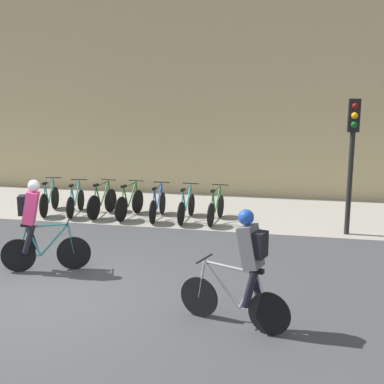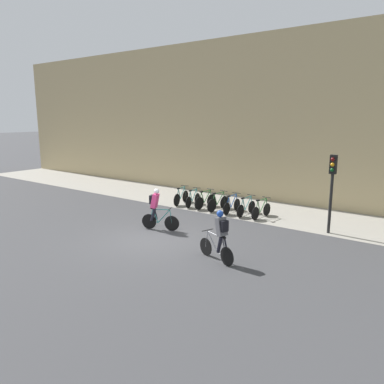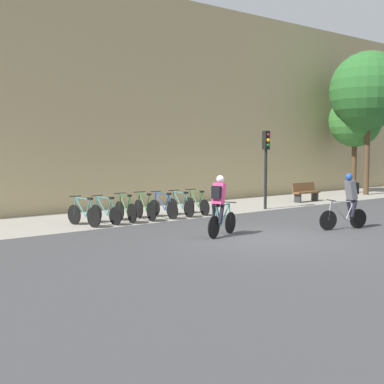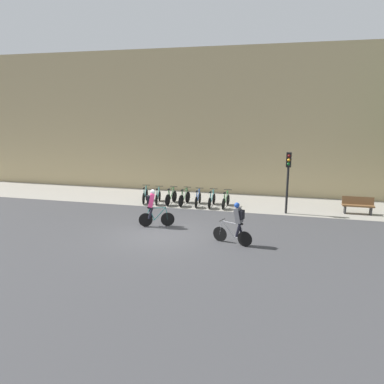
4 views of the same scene
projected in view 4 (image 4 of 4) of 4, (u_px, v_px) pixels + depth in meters
name	position (u px, v px, depth m)	size (l,w,h in m)	color
ground	(161.00, 235.00, 16.25)	(200.00, 200.00, 0.00)	#3D3D3F
kerb_strip	(197.00, 200.00, 22.65)	(44.00, 4.50, 0.01)	gray
building_facade	(206.00, 122.00, 24.09)	(44.00, 0.60, 9.13)	tan
cyclist_pink	(153.00, 207.00, 17.26)	(1.58, 0.67, 1.76)	black
cyclist_grey	(237.00, 222.00, 14.87)	(1.66, 0.66, 1.75)	black
parked_bike_0	(145.00, 196.00, 21.94)	(0.48, 1.66, 0.96)	black
parked_bike_1	(158.00, 197.00, 21.75)	(0.46, 1.61, 0.94)	black
parked_bike_2	(171.00, 197.00, 21.56)	(0.46, 1.64, 0.97)	black
parked_bike_3	(184.00, 198.00, 21.37)	(0.46, 1.67, 0.97)	black
parked_bike_4	(198.00, 199.00, 21.18)	(0.46, 1.68, 0.95)	black
parked_bike_5	(212.00, 200.00, 21.00)	(0.46, 1.68, 0.94)	black
parked_bike_6	(226.00, 201.00, 20.81)	(0.46, 1.62, 0.94)	black
traffic_light_pole	(288.00, 171.00, 19.17)	(0.26, 0.30, 3.22)	black
bench	(358.00, 205.00, 19.49)	(1.57, 0.44, 0.89)	brown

